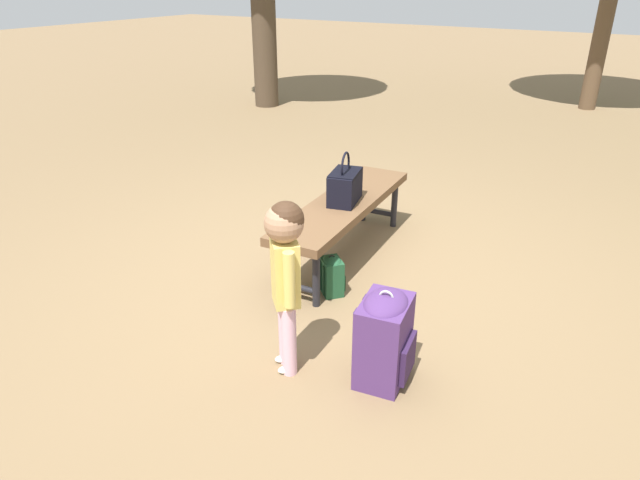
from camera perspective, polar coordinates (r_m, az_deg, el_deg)
ground_plane at (r=3.84m, az=0.71°, el=-4.45°), size 40.00×40.00×0.00m
park_bench at (r=4.04m, az=2.45°, el=3.29°), size 1.62×0.51×0.45m
handbag at (r=3.95m, az=2.57°, el=5.64°), size 0.35×0.25×0.37m
child_standing at (r=2.75m, az=-3.56°, el=-2.29°), size 0.20×0.20×0.96m
backpack_large at (r=2.89m, az=6.60°, el=-9.71°), size 0.35×0.31×0.53m
backpack_small at (r=3.67m, az=1.21°, el=-3.51°), size 0.20×0.21×0.28m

